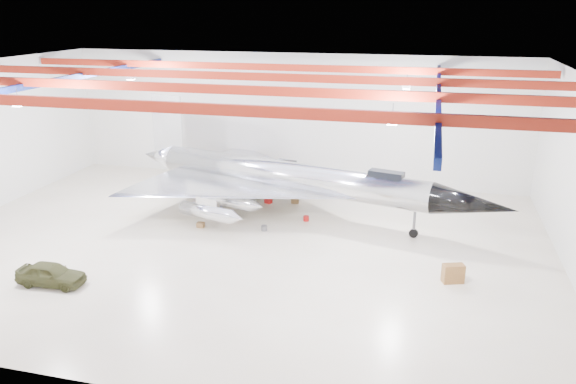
# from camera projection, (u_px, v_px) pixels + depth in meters

# --- Properties ---
(floor) EXTENTS (40.00, 40.00, 0.00)m
(floor) POSITION_uv_depth(u_px,v_px,m) (236.00, 243.00, 36.51)
(floor) COLOR beige
(floor) RESTS_ON ground
(wall_back) EXTENTS (40.00, 0.00, 40.00)m
(wall_back) POSITION_uv_depth(u_px,v_px,m) (292.00, 118.00, 48.58)
(wall_back) COLOR silver
(wall_back) RESTS_ON floor
(ceiling) EXTENTS (40.00, 40.00, 0.00)m
(ceiling) POSITION_uv_depth(u_px,v_px,m) (230.00, 72.00, 33.06)
(ceiling) COLOR #0A0F38
(ceiling) RESTS_ON wall_back
(ceiling_structure) EXTENTS (39.50, 29.50, 1.08)m
(ceiling_structure) POSITION_uv_depth(u_px,v_px,m) (230.00, 83.00, 33.27)
(ceiling_structure) COLOR maroon
(ceiling_structure) RESTS_ON ceiling
(jet_aircraft) EXTENTS (29.11, 20.38, 8.05)m
(jet_aircraft) POSITION_uv_depth(u_px,v_px,m) (288.00, 180.00, 40.93)
(jet_aircraft) COLOR silver
(jet_aircraft) RESTS_ON floor
(jeep) EXTENTS (3.87, 1.72, 1.29)m
(jeep) POSITION_uv_depth(u_px,v_px,m) (51.00, 274.00, 30.89)
(jeep) COLOR #3A3C1E
(jeep) RESTS_ON floor
(desk) EXTENTS (1.30, 0.95, 1.07)m
(desk) POSITION_uv_depth(u_px,v_px,m) (453.00, 274.00, 31.19)
(desk) COLOR brown
(desk) RESTS_ON floor
(crate_ply) EXTENTS (0.52, 0.42, 0.35)m
(crate_ply) POSITION_uv_depth(u_px,v_px,m) (201.00, 225.00, 39.14)
(crate_ply) COLOR olive
(crate_ply) RESTS_ON floor
(toolbox_red) EXTENTS (0.63, 0.57, 0.36)m
(toolbox_red) POSITION_uv_depth(u_px,v_px,m) (268.00, 201.00, 43.97)
(toolbox_red) COLOR #A91011
(toolbox_red) RESTS_ON floor
(engine_drum) EXTENTS (0.43, 0.43, 0.37)m
(engine_drum) POSITION_uv_depth(u_px,v_px,m) (264.00, 228.00, 38.54)
(engine_drum) COLOR #59595B
(engine_drum) RESTS_ON floor
(parts_bin) EXTENTS (0.68, 0.58, 0.43)m
(parts_bin) POSITION_uv_depth(u_px,v_px,m) (295.00, 200.00, 44.01)
(parts_bin) COLOR olive
(parts_bin) RESTS_ON floor
(tool_chest) EXTENTS (0.45, 0.45, 0.37)m
(tool_chest) POSITION_uv_depth(u_px,v_px,m) (306.00, 218.00, 40.31)
(tool_chest) COLOR #A91011
(tool_chest) RESTS_ON floor
(oil_barrel) EXTENTS (0.57, 0.51, 0.33)m
(oil_barrel) POSITION_uv_depth(u_px,v_px,m) (228.00, 218.00, 40.53)
(oil_barrel) COLOR olive
(oil_barrel) RESTS_ON floor
(spares_box) EXTENTS (0.37, 0.37, 0.33)m
(spares_box) POSITION_uv_depth(u_px,v_px,m) (330.00, 195.00, 45.50)
(spares_box) COLOR #59595B
(spares_box) RESTS_ON floor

